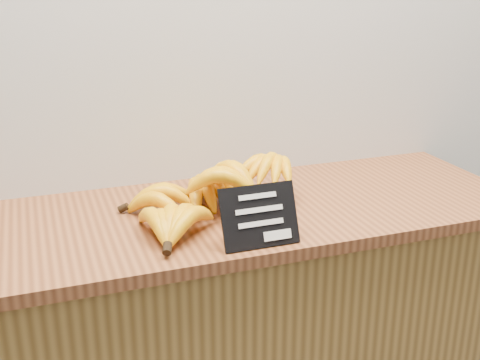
# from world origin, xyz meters

# --- Properties ---
(counter_top) EXTENTS (1.49, 0.54, 0.03)m
(counter_top) POSITION_xyz_m (0.06, 2.75, 0.92)
(counter_top) COLOR brown
(counter_top) RESTS_ON counter
(chalkboard_sign) EXTENTS (0.17, 0.06, 0.13)m
(chalkboard_sign) POSITION_xyz_m (0.05, 2.53, 0.99)
(chalkboard_sign) COLOR black
(chalkboard_sign) RESTS_ON counter_top
(banana_pile) EXTENTS (0.54, 0.38, 0.12)m
(banana_pile) POSITION_xyz_m (-0.01, 2.74, 0.98)
(banana_pile) COLOR #F3AF09
(banana_pile) RESTS_ON counter_top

